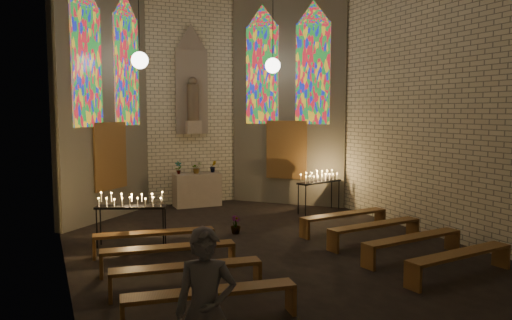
# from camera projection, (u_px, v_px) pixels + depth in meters

# --- Properties ---
(floor) EXTENTS (12.00, 12.00, 0.00)m
(floor) POSITION_uv_depth(u_px,v_px,m) (274.00, 252.00, 10.28)
(floor) COLOR black
(floor) RESTS_ON ground
(room) EXTENTS (8.22, 12.43, 7.00)m
(room) POSITION_uv_depth(u_px,v_px,m) (219.00, 79.00, 12.99)
(room) COLOR beige
(room) RESTS_ON ground
(altar) EXTENTS (1.40, 0.60, 1.00)m
(altar) POSITION_uv_depth(u_px,v_px,m) (197.00, 190.00, 15.21)
(altar) COLOR #AC9E8D
(altar) RESTS_ON ground
(flower_vase_left) EXTENTS (0.21, 0.15, 0.39)m
(flower_vase_left) POSITION_uv_depth(u_px,v_px,m) (178.00, 168.00, 15.00)
(flower_vase_left) COLOR #4C723F
(flower_vase_left) RESTS_ON altar
(flower_vase_center) EXTENTS (0.39, 0.36, 0.34)m
(flower_vase_center) POSITION_uv_depth(u_px,v_px,m) (196.00, 168.00, 15.15)
(flower_vase_center) COLOR #4C723F
(flower_vase_center) RESTS_ON altar
(flower_vase_right) EXTENTS (0.21, 0.17, 0.37)m
(flower_vase_right) POSITION_uv_depth(u_px,v_px,m) (213.00, 166.00, 15.44)
(flower_vase_right) COLOR #4C723F
(flower_vase_right) RESTS_ON altar
(aisle_flower_pot) EXTENTS (0.30, 0.30, 0.43)m
(aisle_flower_pot) POSITION_uv_depth(u_px,v_px,m) (236.00, 225.00, 11.81)
(aisle_flower_pot) COLOR #4C723F
(aisle_flower_pot) RESTS_ON ground
(votive_stand_left) EXTENTS (1.52, 0.89, 1.10)m
(votive_stand_left) POSITION_uv_depth(u_px,v_px,m) (131.00, 203.00, 10.63)
(votive_stand_left) COLOR black
(votive_stand_left) RESTS_ON ground
(votive_stand_right) EXTENTS (1.55, 0.78, 1.11)m
(votive_stand_right) POSITION_uv_depth(u_px,v_px,m) (319.00, 179.00, 14.31)
(votive_stand_right) COLOR black
(votive_stand_right) RESTS_ON ground
(pew_left_0) EXTENTS (2.43, 0.64, 0.46)m
(pew_left_0) POSITION_uv_depth(u_px,v_px,m) (155.00, 236.00, 10.14)
(pew_left_0) COLOR brown
(pew_left_0) RESTS_ON ground
(pew_right_0) EXTENTS (2.43, 0.64, 0.46)m
(pew_right_0) POSITION_uv_depth(u_px,v_px,m) (344.00, 217.00, 11.94)
(pew_right_0) COLOR brown
(pew_right_0) RESTS_ON ground
(pew_left_1) EXTENTS (2.43, 0.64, 0.46)m
(pew_left_1) POSITION_uv_depth(u_px,v_px,m) (169.00, 251.00, 9.04)
(pew_left_1) COLOR brown
(pew_left_1) RESTS_ON ground
(pew_right_1) EXTENTS (2.43, 0.64, 0.46)m
(pew_right_1) POSITION_uv_depth(u_px,v_px,m) (375.00, 227.00, 10.85)
(pew_right_1) COLOR brown
(pew_right_1) RESTS_ON ground
(pew_left_2) EXTENTS (2.43, 0.64, 0.46)m
(pew_left_2) POSITION_uv_depth(u_px,v_px,m) (187.00, 270.00, 7.95)
(pew_left_2) COLOR brown
(pew_left_2) RESTS_ON ground
(pew_right_2) EXTENTS (2.43, 0.64, 0.46)m
(pew_right_2) POSITION_uv_depth(u_px,v_px,m) (413.00, 240.00, 9.75)
(pew_right_2) COLOR brown
(pew_right_2) RESTS_ON ground
(pew_left_3) EXTENTS (2.43, 0.64, 0.46)m
(pew_left_3) POSITION_uv_depth(u_px,v_px,m) (210.00, 295.00, 6.85)
(pew_left_3) COLOR brown
(pew_left_3) RESTS_ON ground
(pew_right_3) EXTENTS (2.43, 0.64, 0.46)m
(pew_right_3) POSITION_uv_depth(u_px,v_px,m) (460.00, 257.00, 8.66)
(pew_right_3) COLOR brown
(pew_right_3) RESTS_ON ground
(visitor) EXTENTS (0.74, 0.61, 1.73)m
(visitor) POSITION_uv_depth(u_px,v_px,m) (206.00, 311.00, 5.09)
(visitor) COLOR #50505B
(visitor) RESTS_ON ground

